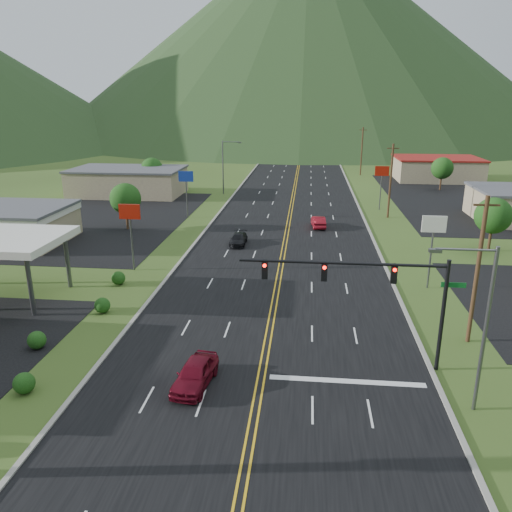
# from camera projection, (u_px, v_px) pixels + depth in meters

# --- Properties ---
(traffic_signal) EXTENTS (13.10, 0.43, 7.00)m
(traffic_signal) POSITION_uv_depth(u_px,v_px,m) (375.00, 285.00, 29.12)
(traffic_signal) COLOR black
(traffic_signal) RESTS_ON ground
(streetlight_east) EXTENTS (3.28, 0.25, 9.00)m
(streetlight_east) POSITION_uv_depth(u_px,v_px,m) (480.00, 320.00, 24.91)
(streetlight_east) COLOR #59595E
(streetlight_east) RESTS_ON ground
(streetlight_west) EXTENTS (3.28, 0.25, 9.00)m
(streetlight_west) POSITION_uv_depth(u_px,v_px,m) (225.00, 164.00, 84.06)
(streetlight_west) COLOR #59595E
(streetlight_west) RESTS_ON ground
(building_west_mid) EXTENTS (14.40, 10.40, 4.10)m
(building_west_mid) POSITION_uv_depth(u_px,v_px,m) (3.00, 222.00, 56.61)
(building_west_mid) COLOR tan
(building_west_mid) RESTS_ON ground
(building_west_far) EXTENTS (18.40, 11.40, 4.50)m
(building_west_far) POSITION_uv_depth(u_px,v_px,m) (128.00, 181.00, 84.66)
(building_west_far) COLOR tan
(building_west_far) RESTS_ON ground
(building_east_far) EXTENTS (16.40, 12.40, 4.50)m
(building_east_far) POSITION_uv_depth(u_px,v_px,m) (437.00, 169.00, 99.97)
(building_east_far) COLOR tan
(building_east_far) RESTS_ON ground
(pole_sign_west_a) EXTENTS (2.00, 0.18, 6.40)m
(pole_sign_west_a) POSITION_uv_depth(u_px,v_px,m) (130.00, 218.00, 46.41)
(pole_sign_west_a) COLOR #59595E
(pole_sign_west_a) RESTS_ON ground
(pole_sign_west_b) EXTENTS (2.00, 0.18, 6.40)m
(pole_sign_west_b) POSITION_uv_depth(u_px,v_px,m) (186.00, 181.00, 67.26)
(pole_sign_west_b) COLOR #59595E
(pole_sign_west_b) RESTS_ON ground
(pole_sign_east_a) EXTENTS (2.00, 0.18, 6.40)m
(pole_sign_east_a) POSITION_uv_depth(u_px,v_px,m) (433.00, 232.00, 41.84)
(pole_sign_east_a) COLOR #59595E
(pole_sign_east_a) RESTS_ON ground
(pole_sign_east_b) EXTENTS (2.00, 0.18, 6.40)m
(pole_sign_east_b) POSITION_uv_depth(u_px,v_px,m) (382.00, 176.00, 72.17)
(pole_sign_east_b) COLOR #59595E
(pole_sign_east_b) RESTS_ON ground
(tree_west_a) EXTENTS (3.84, 3.84, 5.82)m
(tree_west_a) POSITION_uv_depth(u_px,v_px,m) (125.00, 199.00, 61.57)
(tree_west_a) COLOR #382314
(tree_west_a) RESTS_ON ground
(tree_west_b) EXTENTS (3.84, 3.84, 5.82)m
(tree_west_b) POSITION_uv_depth(u_px,v_px,m) (152.00, 169.00, 87.66)
(tree_west_b) COLOR #382314
(tree_west_b) RESTS_ON ground
(tree_east_a) EXTENTS (3.84, 3.84, 5.82)m
(tree_east_a) POSITION_uv_depth(u_px,v_px,m) (493.00, 216.00, 52.67)
(tree_east_a) COLOR #382314
(tree_east_a) RESTS_ON ground
(tree_east_b) EXTENTS (3.84, 3.84, 5.82)m
(tree_east_b) POSITION_uv_depth(u_px,v_px,m) (442.00, 168.00, 88.30)
(tree_east_b) COLOR #382314
(tree_east_b) RESTS_ON ground
(utility_pole_a) EXTENTS (1.60, 0.28, 10.00)m
(utility_pole_a) POSITION_uv_depth(u_px,v_px,m) (477.00, 270.00, 32.28)
(utility_pole_a) COLOR #382314
(utility_pole_a) RESTS_ON ground
(utility_pole_b) EXTENTS (1.60, 0.28, 10.00)m
(utility_pole_b) POSITION_uv_depth(u_px,v_px,m) (391.00, 180.00, 67.36)
(utility_pole_b) COLOR #382314
(utility_pole_b) RESTS_ON ground
(utility_pole_c) EXTENTS (1.60, 0.28, 10.00)m
(utility_pole_c) POSITION_uv_depth(u_px,v_px,m) (362.00, 151.00, 105.28)
(utility_pole_c) COLOR #382314
(utility_pole_c) RESTS_ON ground
(utility_pole_d) EXTENTS (1.60, 0.28, 10.00)m
(utility_pole_d) POSITION_uv_depth(u_px,v_px,m) (348.00, 137.00, 143.21)
(utility_pole_d) COLOR #382314
(utility_pole_d) RESTS_ON ground
(mountain_n) EXTENTS (220.00, 220.00, 85.00)m
(mountain_n) POSITION_uv_depth(u_px,v_px,m) (307.00, 33.00, 213.83)
(mountain_n) COLOR #1D3D1B
(mountain_n) RESTS_ON ground
(car_red_near) EXTENTS (2.33, 4.63, 1.51)m
(car_red_near) POSITION_uv_depth(u_px,v_px,m) (195.00, 374.00, 28.36)
(car_red_near) COLOR maroon
(car_red_near) RESTS_ON ground
(car_dark_mid) EXTENTS (1.72, 4.20, 1.22)m
(car_dark_mid) POSITION_uv_depth(u_px,v_px,m) (239.00, 240.00, 55.91)
(car_dark_mid) COLOR black
(car_dark_mid) RESTS_ON ground
(car_red_far) EXTENTS (1.92, 4.47, 1.43)m
(car_red_far) POSITION_uv_depth(u_px,v_px,m) (318.00, 222.00, 63.38)
(car_red_far) COLOR maroon
(car_red_far) RESTS_ON ground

